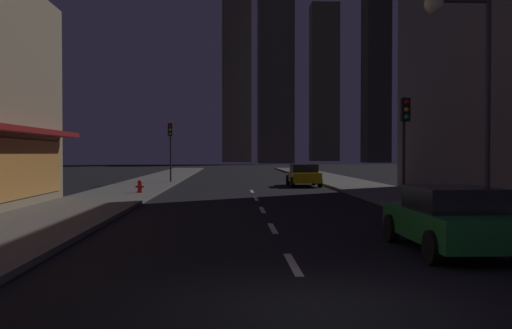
% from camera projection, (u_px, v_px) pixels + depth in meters
% --- Properties ---
extents(ground_plane, '(78.00, 136.00, 0.10)m').
position_uv_depth(ground_plane, '(248.00, 184.00, 39.63)').
color(ground_plane, black).
extents(sidewalk_right, '(4.00, 76.00, 0.15)m').
position_uv_depth(sidewalk_right, '(345.00, 182.00, 39.94)').
color(sidewalk_right, '#605E59').
rests_on(sidewalk_right, ground).
extents(sidewalk_left, '(4.00, 76.00, 0.15)m').
position_uv_depth(sidewalk_left, '(149.00, 183.00, 39.30)').
color(sidewalk_left, '#605E59').
rests_on(sidewalk_left, ground).
extents(lane_marking_center, '(0.16, 28.20, 0.01)m').
position_uv_depth(lane_marking_center, '(267.00, 218.00, 18.65)').
color(lane_marking_center, silver).
rests_on(lane_marking_center, ground).
extents(skyscraper_distant_tall, '(7.21, 7.45, 70.45)m').
position_uv_depth(skyscraper_distant_tall, '(237.00, 22.00, 139.54)').
color(skyscraper_distant_tall, '#5E5946').
rests_on(skyscraper_distant_tall, ground).
extents(skyscraper_distant_mid, '(7.56, 8.74, 38.95)m').
position_uv_depth(skyscraper_distant_mid, '(275.00, 75.00, 122.36)').
color(skyscraper_distant_mid, '#4D4939').
rests_on(skyscraper_distant_mid, ground).
extents(skyscraper_distant_short, '(7.90, 5.94, 44.61)m').
position_uv_depth(skyscraper_distant_short, '(324.00, 83.00, 158.17)').
color(skyscraper_distant_short, '#454133').
rests_on(skyscraper_distant_short, ground).
extents(skyscraper_distant_slender, '(5.59, 7.33, 48.70)m').
position_uv_depth(skyscraper_distant_slender, '(376.00, 60.00, 131.27)').
color(skyscraper_distant_slender, '#302D24').
rests_on(skyscraper_distant_slender, ground).
extents(car_parked_near, '(1.98, 4.24, 1.45)m').
position_uv_depth(car_parked_near, '(450.00, 219.00, 12.18)').
color(car_parked_near, '#1E722D').
rests_on(car_parked_near, ground).
extents(car_parked_far, '(1.98, 4.24, 1.45)m').
position_uv_depth(car_parked_far, '(304.00, 175.00, 36.63)').
color(car_parked_far, gold).
rests_on(car_parked_far, ground).
extents(fire_hydrant_far_left, '(0.42, 0.30, 0.65)m').
position_uv_depth(fire_hydrant_far_left, '(140.00, 187.00, 28.61)').
color(fire_hydrant_far_left, red).
rests_on(fire_hydrant_far_left, sidewalk_left).
extents(traffic_light_near_right, '(0.32, 0.48, 4.20)m').
position_uv_depth(traffic_light_near_right, '(405.00, 127.00, 21.38)').
color(traffic_light_near_right, '#2D2D2D').
rests_on(traffic_light_near_right, sidewalk_right).
extents(traffic_light_far_left, '(0.32, 0.48, 4.20)m').
position_uv_depth(traffic_light_far_left, '(170.00, 139.00, 39.50)').
color(traffic_light_far_left, '#2D2D2D').
rests_on(traffic_light_far_left, sidewalk_left).
extents(street_lamp_right, '(1.96, 0.56, 6.58)m').
position_uv_depth(street_lamp_right, '(460.00, 53.00, 15.94)').
color(street_lamp_right, '#38383D').
rests_on(street_lamp_right, sidewalk_right).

